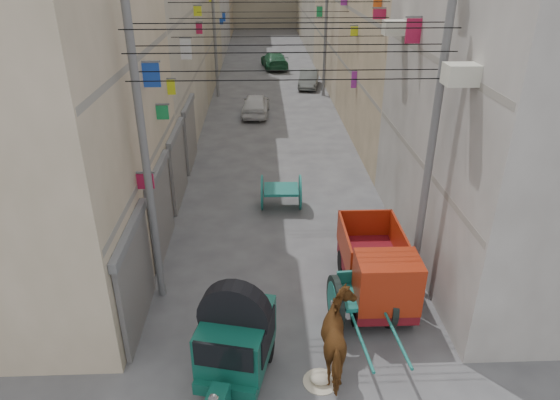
{
  "coord_description": "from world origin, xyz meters",
  "views": [
    {
      "loc": [
        -0.69,
        -5.72,
        8.76
      ],
      "look_at": [
        -0.21,
        6.5,
        2.69
      ],
      "focal_mm": 32.0,
      "sensor_mm": 36.0,
      "label": 1
    }
  ],
  "objects_px": {
    "tonga_cart": "(362,301)",
    "second_cart": "(281,191)",
    "distant_car_grey": "(309,79)",
    "distant_car_green": "(274,60)",
    "auto_rickshaw": "(236,338)",
    "feed_sack": "(321,378)",
    "horse": "(341,339)",
    "distant_car_white": "(256,104)",
    "mini_truck": "(378,275)"
  },
  "relations": [
    {
      "from": "tonga_cart",
      "to": "second_cart",
      "type": "distance_m",
      "value": 6.98
    },
    {
      "from": "distant_car_grey",
      "to": "distant_car_green",
      "type": "height_order",
      "value": "distant_car_green"
    },
    {
      "from": "second_cart",
      "to": "distant_car_grey",
      "type": "bearing_deg",
      "value": 83.31
    },
    {
      "from": "second_cart",
      "to": "distant_car_green",
      "type": "distance_m",
      "value": 25.94
    },
    {
      "from": "auto_rickshaw",
      "to": "feed_sack",
      "type": "distance_m",
      "value": 2.17
    },
    {
      "from": "feed_sack",
      "to": "distant_car_grey",
      "type": "relative_size",
      "value": 0.14
    },
    {
      "from": "horse",
      "to": "distant_car_white",
      "type": "height_order",
      "value": "horse"
    },
    {
      "from": "auto_rickshaw",
      "to": "second_cart",
      "type": "relative_size",
      "value": 1.86
    },
    {
      "from": "feed_sack",
      "to": "mini_truck",
      "type": "bearing_deg",
      "value": 55.9
    },
    {
      "from": "auto_rickshaw",
      "to": "distant_car_grey",
      "type": "bearing_deg",
      "value": 94.71
    },
    {
      "from": "second_cart",
      "to": "distant_car_white",
      "type": "relative_size",
      "value": 0.41
    },
    {
      "from": "mini_truck",
      "to": "distant_car_white",
      "type": "height_order",
      "value": "mini_truck"
    },
    {
      "from": "auto_rickshaw",
      "to": "tonga_cart",
      "type": "distance_m",
      "value": 3.58
    },
    {
      "from": "tonga_cart",
      "to": "distant_car_green",
      "type": "bearing_deg",
      "value": 87.56
    },
    {
      "from": "tonga_cart",
      "to": "feed_sack",
      "type": "xyz_separation_m",
      "value": [
        -1.24,
        -1.92,
        -0.64
      ]
    },
    {
      "from": "feed_sack",
      "to": "horse",
      "type": "distance_m",
      "value": 0.99
    },
    {
      "from": "second_cart",
      "to": "distant_car_white",
      "type": "xyz_separation_m",
      "value": [
        -1.02,
        12.31,
        -0.07
      ]
    },
    {
      "from": "mini_truck",
      "to": "distant_car_white",
      "type": "distance_m",
      "value": 18.58
    },
    {
      "from": "distant_car_white",
      "to": "distant_car_green",
      "type": "distance_m",
      "value": 13.71
    },
    {
      "from": "tonga_cart",
      "to": "feed_sack",
      "type": "bearing_deg",
      "value": -127.65
    },
    {
      "from": "horse",
      "to": "feed_sack",
      "type": "bearing_deg",
      "value": 42.44
    },
    {
      "from": "tonga_cart",
      "to": "distant_car_green",
      "type": "relative_size",
      "value": 0.73
    },
    {
      "from": "feed_sack",
      "to": "horse",
      "type": "xyz_separation_m",
      "value": [
        0.5,
        0.43,
        0.74
      ]
    },
    {
      "from": "auto_rickshaw",
      "to": "distant_car_green",
      "type": "height_order",
      "value": "auto_rickshaw"
    },
    {
      "from": "tonga_cart",
      "to": "distant_car_green",
      "type": "xyz_separation_m",
      "value": [
        -1.29,
        32.68,
        -0.1
      ]
    },
    {
      "from": "auto_rickshaw",
      "to": "distant_car_white",
      "type": "xyz_separation_m",
      "value": [
        0.33,
        20.73,
        -0.5
      ]
    },
    {
      "from": "tonga_cart",
      "to": "distant_car_white",
      "type": "bearing_deg",
      "value": 93.68
    },
    {
      "from": "distant_car_white",
      "to": "distant_car_green",
      "type": "xyz_separation_m",
      "value": [
        1.52,
        13.63,
        0.02
      ]
    },
    {
      "from": "distant_car_green",
      "to": "distant_car_grey",
      "type": "bearing_deg",
      "value": 101.56
    },
    {
      "from": "horse",
      "to": "distant_car_grey",
      "type": "height_order",
      "value": "horse"
    },
    {
      "from": "tonga_cart",
      "to": "distant_car_white",
      "type": "distance_m",
      "value": 19.26
    },
    {
      "from": "auto_rickshaw",
      "to": "second_cart",
      "type": "xyz_separation_m",
      "value": [
        1.35,
        8.43,
        -0.44
      ]
    },
    {
      "from": "second_cart",
      "to": "distant_car_green",
      "type": "relative_size",
      "value": 0.34
    },
    {
      "from": "second_cart",
      "to": "horse",
      "type": "xyz_separation_m",
      "value": [
        1.04,
        -8.23,
        0.15
      ]
    },
    {
      "from": "distant_car_green",
      "to": "tonga_cart",
      "type": "bearing_deg",
      "value": 85.09
    },
    {
      "from": "feed_sack",
      "to": "distant_car_green",
      "type": "height_order",
      "value": "distant_car_green"
    },
    {
      "from": "distant_car_white",
      "to": "distant_car_green",
      "type": "bearing_deg",
      "value": -92.57
    },
    {
      "from": "auto_rickshaw",
      "to": "distant_car_grey",
      "type": "relative_size",
      "value": 0.79
    },
    {
      "from": "tonga_cart",
      "to": "mini_truck",
      "type": "distance_m",
      "value": 1.01
    },
    {
      "from": "horse",
      "to": "distant_car_green",
      "type": "distance_m",
      "value": 34.17
    },
    {
      "from": "tonga_cart",
      "to": "distant_car_green",
      "type": "distance_m",
      "value": 32.71
    },
    {
      "from": "feed_sack",
      "to": "tonga_cart",
      "type": "bearing_deg",
      "value": 57.06
    },
    {
      "from": "mini_truck",
      "to": "horse",
      "type": "relative_size",
      "value": 1.78
    },
    {
      "from": "auto_rickshaw",
      "to": "horse",
      "type": "height_order",
      "value": "auto_rickshaw"
    },
    {
      "from": "tonga_cart",
      "to": "distant_car_white",
      "type": "xyz_separation_m",
      "value": [
        -2.81,
        19.05,
        -0.12
      ]
    },
    {
      "from": "tonga_cart",
      "to": "distant_car_grey",
      "type": "distance_m",
      "value": 25.94
    },
    {
      "from": "tonga_cart",
      "to": "distant_car_grey",
      "type": "relative_size",
      "value": 0.92
    },
    {
      "from": "distant_car_white",
      "to": "distant_car_green",
      "type": "relative_size",
      "value": 0.83
    },
    {
      "from": "auto_rickshaw",
      "to": "tonga_cart",
      "type": "height_order",
      "value": "auto_rickshaw"
    },
    {
      "from": "mini_truck",
      "to": "feed_sack",
      "type": "distance_m",
      "value": 3.38
    }
  ]
}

